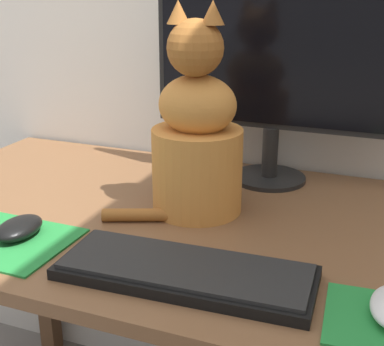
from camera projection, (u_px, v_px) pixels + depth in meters
The scene contains 6 objects.
desk at pixel (215, 261), 1.07m from camera, with size 1.42×0.71×0.72m.
monitor at pixel (274, 68), 1.16m from camera, with size 0.54×0.17×0.45m.
keyboard at pixel (185, 271), 0.83m from camera, with size 0.41×0.17×0.02m.
mousepad_left at pixel (11, 241), 0.95m from camera, with size 0.21×0.19×0.00m.
computer_mouse_left at pixel (19, 228), 0.96m from camera, with size 0.07×0.10×0.03m.
cat at pixel (196, 138), 1.03m from camera, with size 0.25×0.22×0.41m.
Camera 1 is at (0.30, -0.90, 1.15)m, focal length 50.00 mm.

